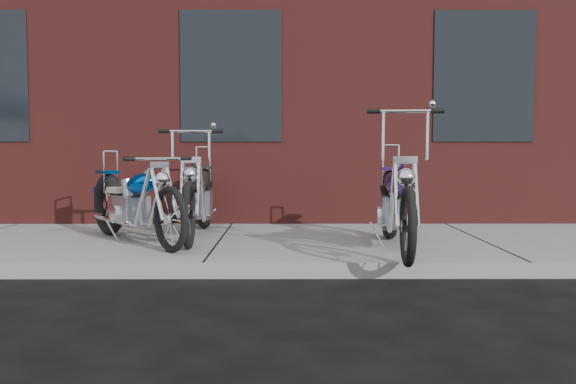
{
  "coord_description": "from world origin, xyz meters",
  "views": [
    {
      "loc": [
        0.76,
        -5.49,
        1.16
      ],
      "look_at": [
        0.78,
        0.8,
        0.74
      ],
      "focal_mm": 38.0,
      "sensor_mm": 36.0,
      "label": 1
    }
  ],
  "objects": [
    {
      "name": "chopper_purple",
      "position": [
        1.9,
        0.73,
        0.6
      ],
      "size": [
        0.61,
        2.5,
        1.4
      ],
      "rotation": [
        0.0,
        0.0,
        -1.65
      ],
      "color": "black",
      "rests_on": "sidewalk"
    },
    {
      "name": "ground",
      "position": [
        0.0,
        0.0,
        0.0
      ],
      "size": [
        120.0,
        120.0,
        0.0
      ],
      "primitive_type": "plane",
      "color": "black",
      "rests_on": "ground"
    },
    {
      "name": "sidewalk",
      "position": [
        0.0,
        1.5,
        0.07
      ],
      "size": [
        22.0,
        3.0,
        0.15
      ],
      "primitive_type": "cube",
      "color": "gray",
      "rests_on": "ground"
    },
    {
      "name": "chopper_third",
      "position": [
        -0.29,
        1.72,
        0.59
      ],
      "size": [
        0.6,
        2.46,
        1.25
      ],
      "rotation": [
        0.0,
        0.0,
        -1.53
      ],
      "color": "black",
      "rests_on": "sidewalk"
    },
    {
      "name": "building_brick",
      "position": [
        0.0,
        8.0,
        4.0
      ],
      "size": [
        22.0,
        10.0,
        8.0
      ],
      "primitive_type": "cube",
      "color": "#5A1F1C",
      "rests_on": "ground"
    },
    {
      "name": "chopper_blue",
      "position": [
        -0.93,
        1.26,
        0.57
      ],
      "size": [
        1.51,
        1.92,
        1.02
      ],
      "rotation": [
        0.0,
        0.0,
        -0.92
      ],
      "color": "black",
      "rests_on": "sidewalk"
    }
  ]
}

